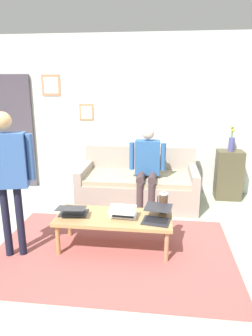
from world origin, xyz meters
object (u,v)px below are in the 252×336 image
coffee_table (114,220)px  side_shelf (229,175)px  laptop_left (73,211)px  person_standing (7,167)px  interior_door (12,132)px  person_seated (147,164)px  flower_vase (232,142)px  french_press (163,203)px  couch (138,185)px  laptop_center (123,213)px  laptop_right (157,216)px

coffee_table → side_shelf: 2.47m
laptop_left → person_standing: (0.61, 0.26, 0.59)m
laptop_left → coffee_table: bearing=-177.4°
interior_door → person_seated: interior_door is taller
interior_door → person_seated: size_ratio=1.60×
flower_vase → french_press: bearing=56.4°
couch → person_standing: size_ratio=1.14×
laptop_left → french_press: (-1.06, -0.20, 0.08)m
laptop_left → flower_vase: 2.88m
flower_vase → person_standing: 3.47m
laptop_center → french_press: bearing=-159.3°
laptop_right → laptop_left: bearing=-1.3°
couch → person_standing: (1.26, 1.72, 0.74)m
laptop_left → french_press: french_press is taller
couch → flower_vase: bearing=-165.5°
laptop_left → french_press: bearing=-169.3°
french_press → side_shelf: size_ratio=0.33×
laptop_left → person_standing: 0.89m
coffee_table → person_standing: 1.32m
coffee_table → person_seated: size_ratio=1.05×
couch → flower_vase: size_ratio=4.34×
laptop_center → person_standing: (1.20, 0.29, 0.59)m
interior_door → side_shelf: size_ratio=2.48×
flower_vase → laptop_right: bearing=58.0°
flower_vase → person_standing: person_standing is taller
interior_door → laptop_right: 3.47m
couch → person_standing: person_standing is taller
interior_door → couch: bearing=165.9°
flower_vase → person_seated: (1.34, 0.61, -0.25)m
french_press → interior_door: bearing=-33.7°
french_press → person_seated: bearing=-76.4°
couch → french_press: (-0.40, 1.26, 0.23)m
couch → laptop_left: 1.60m
laptop_left → french_press: size_ratio=1.36×
laptop_left → person_seated: 1.50m
interior_door → laptop_left: interior_door is taller
coffee_table → flower_vase: flower_vase is taller
interior_door → laptop_center: interior_door is taller
coffee_table → laptop_right: size_ratio=3.33×
laptop_right → person_seated: 1.29m
french_press → person_standing: 1.80m
laptop_left → laptop_center: laptop_center is taller
laptop_center → couch: bearing=-92.4°
person_standing → laptop_right: bearing=-171.5°
laptop_right → french_press: french_press is taller
laptop_left → side_shelf: (-2.15, -1.84, -0.04)m
interior_door → laptop_left: bearing=130.1°
laptop_center → person_seated: size_ratio=0.25×
flower_vase → person_standing: bearing=37.3°
laptop_right → person_standing: (1.59, 0.24, 0.59)m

